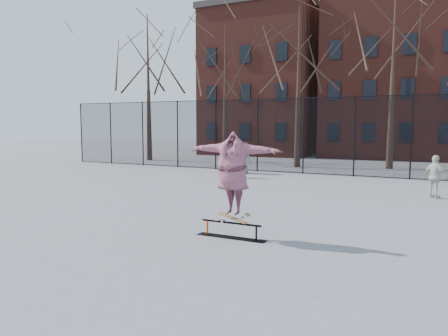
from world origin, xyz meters
The scene contains 11 objects.
ground centered at (0.00, 0.00, 0.00)m, with size 100.00×100.00×0.00m, color slate.
skate_rail centered at (0.89, -0.32, 0.15)m, with size 1.70×0.26×0.38m.
skateboard centered at (0.92, -0.32, 0.42)m, with size 0.76×0.18×0.09m, color olive, non-canonical shape.
skater centered at (0.92, -0.32, 1.41)m, with size 2.33×0.63×1.90m, color #7D3D99.
bystander_grey centered at (-4.29, 11.78, 0.83)m, with size 0.81×0.53×1.65m, color slate.
bystander_black centered at (-4.65, 12.00, 0.87)m, with size 0.63×0.41×1.73m, color black.
bystander_red centered at (-4.40, 9.89, 0.82)m, with size 0.79×0.62×1.63m, color #BB2F10.
bystander_white centered at (4.96, 7.81, 0.77)m, with size 0.90×0.37×1.54m, color silver.
fence centered at (-0.01, 13.00, 2.05)m, with size 34.03×0.07×4.00m.
tree_row centered at (-0.25, 17.15, 7.36)m, with size 33.66×7.46×10.67m.
rowhouses centered at (0.72, 26.00, 6.06)m, with size 29.00×7.00×13.00m.
Camera 1 is at (5.22, -9.23, 2.65)m, focal length 35.00 mm.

